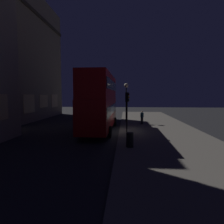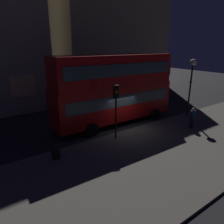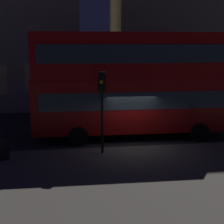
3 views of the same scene
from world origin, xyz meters
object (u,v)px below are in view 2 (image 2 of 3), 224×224
Objects in this scene: traffic_light_far_side at (168,77)px; pedestrian at (192,118)px; street_lamp at (192,72)px; litter_bin at (56,150)px; double_decker_bus at (114,87)px; traffic_light_near_kerb at (116,101)px.

traffic_light_far_side is 2.37× the size of pedestrian.
traffic_light_far_side reaches higher than pedestrian.
street_lamp is 13.02m from litter_bin.
double_decker_bus is 2.06× the size of street_lamp.
double_decker_bus is at bearing 70.84° from traffic_light_near_kerb.
pedestrian is at bearing -46.43° from double_decker_bus.
traffic_light_far_side is at bearing 57.04° from street_lamp.
traffic_light_near_kerb is 0.98× the size of traffic_light_far_side.
litter_bin is at bearing 30.43° from traffic_light_far_side.
traffic_light_far_side is at bearing 40.34° from traffic_light_near_kerb.
litter_bin is (-12.55, -0.24, -3.48)m from street_lamp.
traffic_light_far_side is at bearing 19.91° from litter_bin.
street_lamp is at bearing 1.11° from litter_bin.
traffic_light_near_kerb is at bearing 2.15° from litter_bin.
traffic_light_near_kerb is 0.74× the size of street_lamp.
double_decker_bus is 7.30m from litter_bin.
street_lamp reaches higher than litter_bin.
street_lamp is at bearing 67.56° from traffic_light_far_side.
litter_bin is (-6.22, -2.89, -2.52)m from double_decker_bus.
traffic_light_far_side is 17.36m from litter_bin.
litter_bin is at bearing -178.89° from street_lamp.
double_decker_bus is 2.74× the size of traffic_light_far_side.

